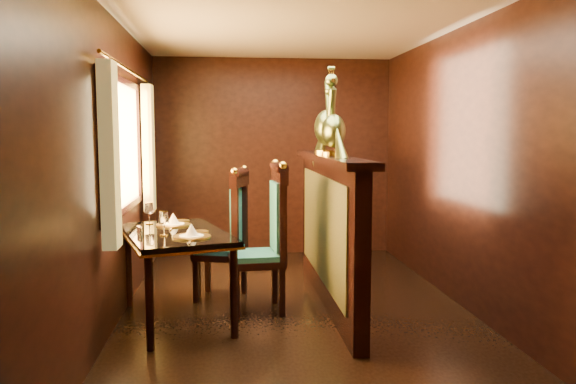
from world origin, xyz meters
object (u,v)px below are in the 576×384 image
peacock_left (334,116)px  chair_left (270,233)px  chair_right (232,230)px  peacock_right (327,112)px  dining_table (175,240)px

peacock_left → chair_left: bearing=177.8°
chair_right → peacock_left: peacock_left is taller
chair_right → peacock_right: bearing=9.2°
chair_right → peacock_right: 1.41m
peacock_right → chair_left: bearing=-152.0°
chair_right → peacock_left: size_ratio=1.84×
chair_right → peacock_right: peacock_right is taller
chair_left → peacock_right: size_ratio=1.70×
peacock_left → chair_right: bearing=155.2°
dining_table → peacock_left: size_ratio=2.12×
chair_left → chair_right: size_ratio=1.06×
chair_right → peacock_left: 1.43m
chair_right → peacock_left: bearing=-9.6°
chair_left → peacock_left: bearing=-6.8°
chair_left → peacock_left: size_ratio=1.94×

